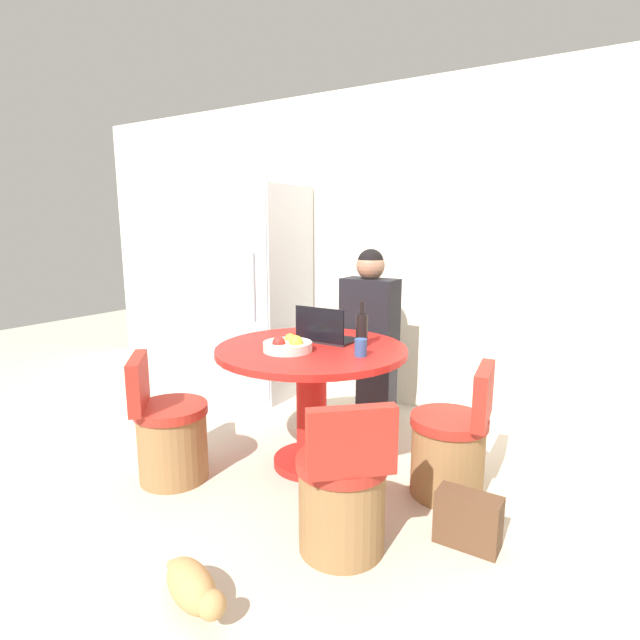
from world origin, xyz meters
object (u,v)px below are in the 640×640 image
(person_seated, at_px, (372,330))
(laptop, at_px, (326,334))
(refrigerator, at_px, (260,292))
(chair_near_right_corner, at_px, (343,497))
(fruit_bowl, at_px, (288,345))
(chair_near_left_corner, at_px, (169,436))
(dining_table, at_px, (311,380))
(bottle, at_px, (362,328))
(handbag, at_px, (468,520))
(cat, at_px, (193,587))
(chair_right_side, at_px, (451,449))

(person_seated, xyz_separation_m, laptop, (-0.01, -0.65, 0.09))
(refrigerator, xyz_separation_m, person_seated, (1.19, -0.17, -0.18))
(chair_near_right_corner, height_order, fruit_bowl, fruit_bowl)
(refrigerator, xyz_separation_m, laptop, (1.18, -0.81, -0.09))
(refrigerator, distance_m, chair_near_left_corner, 1.78)
(chair_near_left_corner, distance_m, person_seated, 1.61)
(chair_near_left_corner, relative_size, chair_near_right_corner, 1.00)
(dining_table, bearing_deg, chair_near_right_corner, -47.34)
(person_seated, distance_m, bottle, 0.68)
(chair_near_right_corner, relative_size, handbag, 2.55)
(fruit_bowl, bearing_deg, cat, -73.92)
(refrigerator, xyz_separation_m, fruit_bowl, (1.12, -1.14, -0.11))
(fruit_bowl, xyz_separation_m, bottle, (0.30, 0.35, 0.07))
(laptop, relative_size, bottle, 1.26)
(chair_near_left_corner, height_order, handbag, chair_near_left_corner)
(chair_near_right_corner, xyz_separation_m, fruit_bowl, (-0.64, 0.47, 0.54))
(dining_table, height_order, chair_near_right_corner, dining_table)
(chair_near_left_corner, relative_size, cat, 1.76)
(chair_near_right_corner, xyz_separation_m, laptop, (-0.58, 0.79, 0.55))
(chair_right_side, bearing_deg, laptop, -100.61)
(chair_near_right_corner, bearing_deg, refrigerator, -85.03)
(bottle, bearing_deg, person_seated, 110.63)
(dining_table, relative_size, chair_near_left_corner, 1.52)
(cat, bearing_deg, bottle, 109.23)
(laptop, relative_size, handbag, 1.16)
(laptop, xyz_separation_m, bottle, (0.24, 0.03, 0.06))
(chair_right_side, xyz_separation_m, person_seated, (-0.84, 0.69, 0.46))
(laptop, height_order, fruit_bowl, laptop)
(refrigerator, relative_size, fruit_bowl, 6.33)
(laptop, bearing_deg, fruit_bowl, 79.22)
(person_seated, bearing_deg, cat, 96.78)
(refrigerator, bearing_deg, dining_table, -39.56)
(bottle, bearing_deg, refrigerator, 151.18)
(bottle, xyz_separation_m, cat, (0.01, -1.46, -0.79))
(person_seated, height_order, handbag, person_seated)
(dining_table, bearing_deg, chair_near_left_corner, -136.31)
(cat, height_order, handbag, handbag)
(chair_near_left_corner, xyz_separation_m, bottle, (0.87, 0.78, 0.61))
(bottle, height_order, cat, bottle)
(refrigerator, relative_size, laptop, 5.26)
(chair_near_right_corner, height_order, handbag, chair_near_right_corner)
(bottle, xyz_separation_m, handbag, (0.83, -0.47, -0.75))
(cat, relative_size, handbag, 1.45)
(chair_near_right_corner, distance_m, cat, 0.73)
(dining_table, relative_size, laptop, 3.35)
(refrigerator, distance_m, person_seated, 1.22)
(dining_table, bearing_deg, person_seated, 89.00)
(fruit_bowl, xyz_separation_m, handbag, (1.13, -0.12, -0.68))
(dining_table, xyz_separation_m, bottle, (0.25, 0.19, 0.32))
(cat, bearing_deg, handbag, 69.03)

